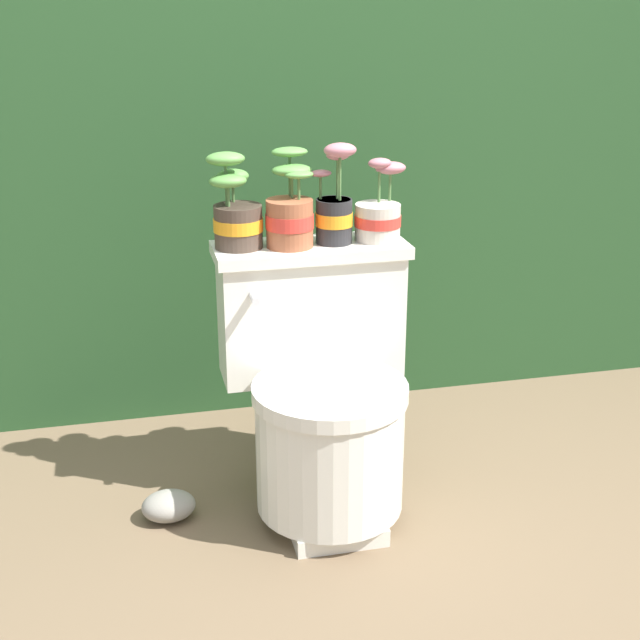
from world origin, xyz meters
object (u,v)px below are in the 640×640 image
object	(u,v)px
potted_plant_left	(236,214)
potted_plant_middle	(334,209)
toilet	(323,397)
potted_plant_midright	(379,215)
potted_plant_midleft	(290,213)
garden_stone	(169,506)

from	to	relation	value
potted_plant_left	potted_plant_middle	distance (m)	0.24
toilet	potted_plant_left	world-z (taller)	potted_plant_left
toilet	potted_plant_midright	distance (m)	0.48
potted_plant_middle	potted_plant_midright	size ratio (longest dim) A/B	1.23
toilet	potted_plant_middle	world-z (taller)	potted_plant_middle
potted_plant_left	potted_plant_midleft	xyz separation A→B (m)	(0.13, -0.02, -0.00)
garden_stone	potted_plant_left	bearing A→B (deg)	31.69
potted_plant_left	garden_stone	size ratio (longest dim) A/B	1.73
potted_plant_left	garden_stone	world-z (taller)	potted_plant_left
potted_plant_middle	potted_plant_midright	bearing A→B (deg)	2.39
potted_plant_midleft	potted_plant_middle	xyz separation A→B (m)	(0.11, 0.01, 0.00)
toilet	potted_plant_left	distance (m)	0.50
potted_plant_midleft	potted_plant_midright	size ratio (longest dim) A/B	1.17
toilet	potted_plant_left	bearing A→B (deg)	141.21
toilet	potted_plant_midleft	xyz separation A→B (m)	(-0.05, 0.13, 0.45)
potted_plant_left	toilet	bearing A→B (deg)	-38.79
potted_plant_midleft	potted_plant_midright	distance (m)	0.23
toilet	garden_stone	distance (m)	0.48
potted_plant_midright	garden_stone	xyz separation A→B (m)	(-0.58, -0.12, -0.69)
potted_plant_midleft	potted_plant_midright	world-z (taller)	potted_plant_midleft
potted_plant_midleft	garden_stone	xyz separation A→B (m)	(-0.35, -0.11, -0.71)
toilet	potted_plant_middle	bearing A→B (deg)	65.19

